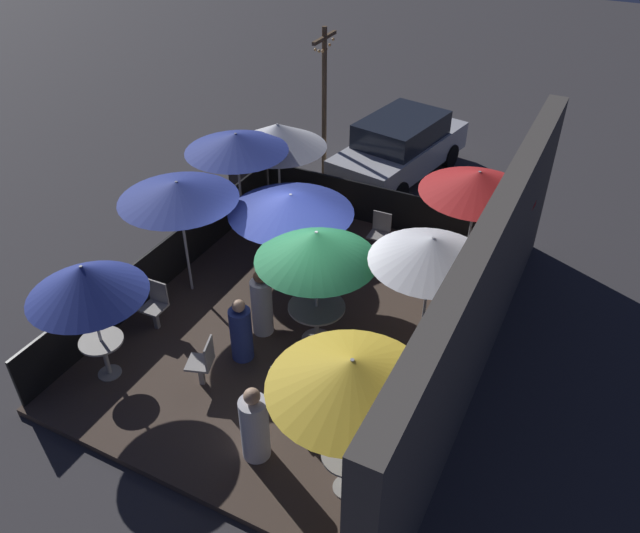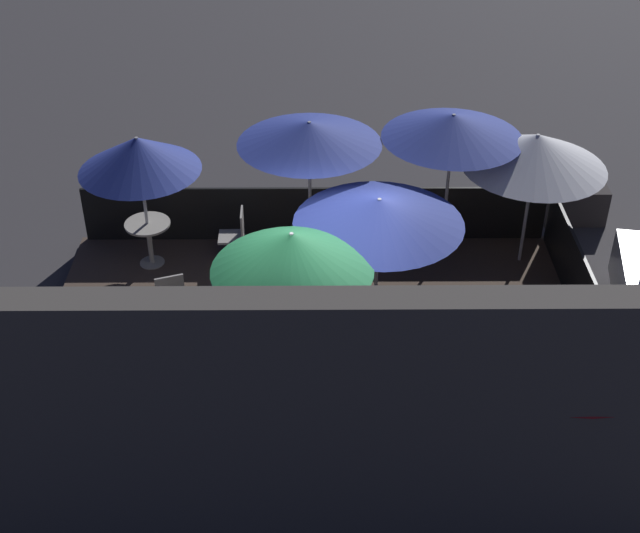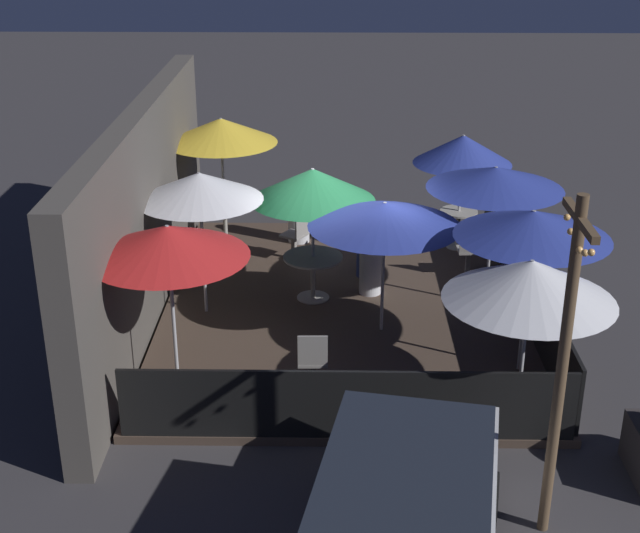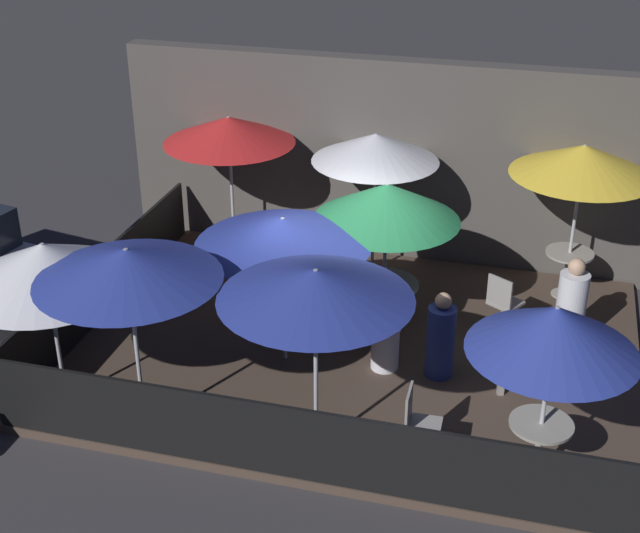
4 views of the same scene
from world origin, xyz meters
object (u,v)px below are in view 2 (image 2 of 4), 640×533
object	(u,v)px
patio_umbrella_0	(138,154)
patio_chair_3	(164,364)
patio_umbrella_7	(536,151)
patron_0	(90,360)
patio_umbrella_4	(453,126)
patio_umbrella_3	(309,133)
patron_2	(227,302)
patio_umbrella_5	(570,332)
dining_table_1	(294,340)
patio_chair_2	(170,296)
patio_chair_0	(524,342)
patio_umbrella_1	(292,252)
dining_table_2	(70,441)
patron_1	(279,297)
planter_box	(574,193)
patio_umbrella_2	(45,329)
patio_chair_1	(235,235)
dining_table_0	(148,232)
patio_umbrella_8	(379,211)
patio_umbrella_6	(339,332)

from	to	relation	value
patio_umbrella_0	patio_chair_3	size ratio (longest dim) A/B	2.36
patio_umbrella_7	patron_0	world-z (taller)	patio_umbrella_7
patio_umbrella_4	patio_umbrella_3	bearing A→B (deg)	4.02
patron_2	patio_umbrella_5	bearing A→B (deg)	97.49
dining_table_1	patio_chair_2	world-z (taller)	patio_chair_2
patio_umbrella_4	patio_chair_0	world-z (taller)	patio_umbrella_4
patio_umbrella_1	patio_umbrella_0	bearing A→B (deg)	-49.47
patio_umbrella_1	dining_table_2	bearing A→B (deg)	34.85
patio_umbrella_5	patio_chair_0	bearing A→B (deg)	-93.09
patio_umbrella_0	patio_chair_0	size ratio (longest dim) A/B	2.37
dining_table_1	patio_umbrella_1	bearing A→B (deg)	180.00
patio_chair_2	patron_1	size ratio (longest dim) A/B	0.69
patio_umbrella_3	patio_umbrella_5	distance (m)	5.40
patio_umbrella_0	planter_box	bearing A→B (deg)	-167.39
patio_umbrella_5	patio_umbrella_2	bearing A→B (deg)	-0.47
planter_box	patio_chair_1	bearing A→B (deg)	15.19
patio_chair_0	patron_2	xyz separation A→B (m)	(3.98, -0.87, 0.04)
patio_umbrella_0	dining_table_0	bearing A→B (deg)	0.00
patio_chair_3	patron_2	distance (m)	1.45
patio_umbrella_8	patron_1	bearing A→B (deg)	5.43
patio_chair_3	patron_0	xyz separation A→B (m)	(0.92, -0.00, 0.07)
patio_umbrella_7	patron_2	bearing A→B (deg)	22.06
patio_umbrella_0	patio_umbrella_4	distance (m)	4.66
patio_umbrella_0	dining_table_2	size ratio (longest dim) A/B	2.99
patio_umbrella_1	patio_umbrella_3	world-z (taller)	patio_umbrella_3
patio_umbrella_3	patio_chair_0	world-z (taller)	patio_umbrella_3
patio_umbrella_3	planter_box	world-z (taller)	patio_umbrella_3
patio_umbrella_7	patio_umbrella_6	bearing A→B (deg)	56.07
patio_umbrella_7	patio_umbrella_8	xyz separation A→B (m)	(2.42, 1.67, -0.03)
patio_chair_3	patio_umbrella_1	bearing A→B (deg)	132.79
patio_umbrella_8	dining_table_1	xyz separation A→B (m)	(1.13, 1.09, -1.30)
patio_chair_0	patio_chair_3	world-z (taller)	patio_chair_3
patio_umbrella_0	patio_umbrella_6	distance (m)	5.27
patio_chair_0	patio_umbrella_0	bearing A→B (deg)	-27.53
patio_umbrella_1	planter_box	world-z (taller)	patio_umbrella_1
planter_box	dining_table_1	bearing A→B (deg)	42.09
patio_umbrella_3	patio_umbrella_4	size ratio (longest dim) A/B	0.98
patio_umbrella_2	patio_chair_1	distance (m)	5.04
patio_umbrella_0	patio_chair_0	distance (m)	6.12
patio_umbrella_7	planter_box	size ratio (longest dim) A/B	2.04
patio_umbrella_3	patron_1	xyz separation A→B (m)	(0.43, 1.90, -1.59)
patron_0	dining_table_0	bearing A→B (deg)	39.43
patio_umbrella_1	patio_chair_2	distance (m)	2.58
dining_table_1	patio_chair_1	world-z (taller)	patio_chair_1
patio_umbrella_6	patio_chair_0	bearing A→B (deg)	-144.28
patio_umbrella_2	patio_umbrella_3	bearing A→B (deg)	-120.55
dining_table_2	patron_1	bearing A→B (deg)	-130.12
patio_chair_0	dining_table_0	bearing A→B (deg)	-27.53
patio_umbrella_6	dining_table_1	distance (m)	2.37
patio_chair_2	patio_umbrella_8	bearing A→B (deg)	-109.35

